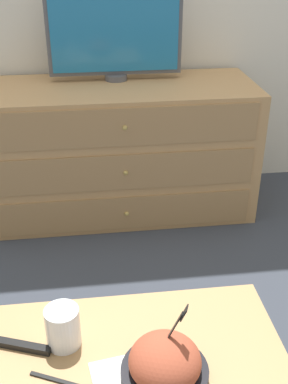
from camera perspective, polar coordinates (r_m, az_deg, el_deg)
The scene contains 9 objects.
ground_plane at distance 3.01m, azimuth -2.78°, elevation 1.23°, with size 12.00×12.00×0.00m, color #383D47.
dresser at distance 2.59m, azimuth -2.74°, elevation 4.99°, with size 1.39×0.56×0.70m.
tv at distance 2.52m, azimuth -3.49°, elevation 18.28°, with size 0.68×0.11×0.45m.
coffee_table at distance 1.33m, azimuth -2.78°, elevation -21.36°, with size 0.84×0.46×0.46m.
takeout_bowl at distance 1.19m, azimuth 2.49°, elevation -19.78°, with size 0.21×0.21×0.21m.
drink_cup at distance 1.28m, azimuth -9.56°, elevation -15.72°, with size 0.09×0.09×0.11m.
napkin at distance 1.21m, azimuth -1.74°, elevation -21.67°, with size 0.19×0.19×0.00m.
knife at distance 1.23m, azimuth -9.42°, elevation -21.37°, with size 0.17×0.08×0.01m.
remote_control at distance 1.32m, azimuth -14.32°, elevation -17.26°, with size 0.15×0.07×0.02m.
Camera 1 is at (-0.19, -2.66, 1.40)m, focal length 45.00 mm.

